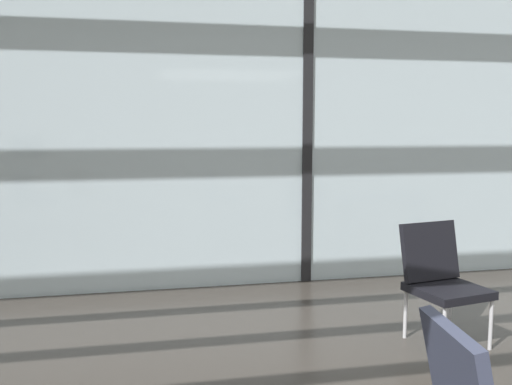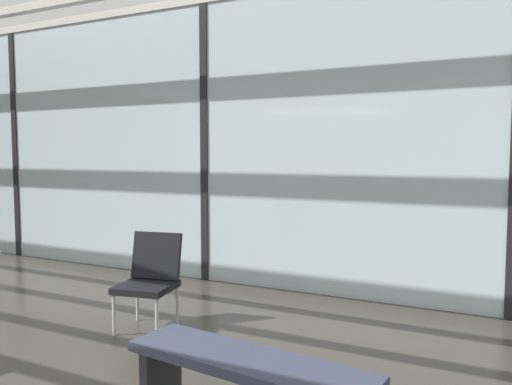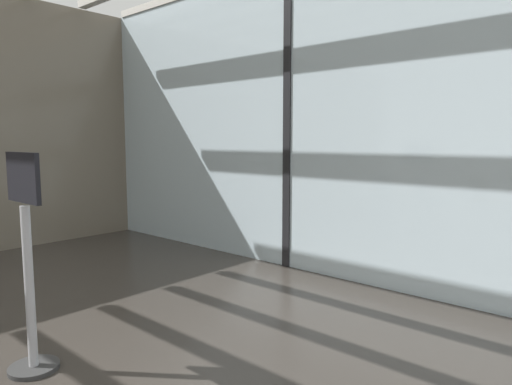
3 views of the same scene
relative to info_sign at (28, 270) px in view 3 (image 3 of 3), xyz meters
The scene contains 2 objects.
window_mullion_0 3.33m from the info_sign, 95.40° to the left, with size 0.10×0.12×3.46m, color black.
info_sign is the anchor object (origin of this frame).
Camera 3 is at (-0.18, 0.88, 1.52)m, focal length 32.24 mm.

